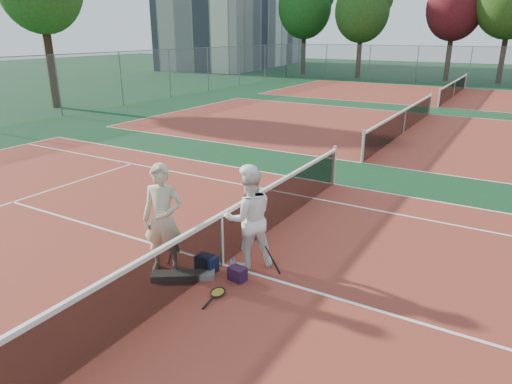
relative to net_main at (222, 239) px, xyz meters
The scene contains 22 objects.
ground 0.51m from the net_main, ahead, with size 130.00×130.00×0.00m, color #0F371C.
court_main 0.51m from the net_main, ahead, with size 23.77×10.97×0.01m, color maroon.
court_far_a 13.51m from the net_main, 90.00° to the left, with size 23.77×10.97×0.01m, color maroon.
court_far_b 27.00m from the net_main, 90.00° to the left, with size 23.77×10.97×0.01m, color maroon.
net_main is the anchor object (origin of this frame).
net_far_a 13.50m from the net_main, 90.00° to the left, with size 0.10×10.98×1.02m, color black, non-canonical shape.
net_far_b 27.00m from the net_main, 90.00° to the left, with size 0.10×10.98×1.02m, color black, non-canonical shape.
fence_back 34.01m from the net_main, 90.00° to the left, with size 32.00×0.06×3.00m, color slate, non-canonical shape.
fence_left 17.39m from the net_main, 157.13° to the left, with size 54.50×0.06×3.00m, color slate, non-canonical shape.
apartment_block 52.62m from the net_main, 122.47° to the left, with size 10.00×22.00×15.00m, color beige.
player_a 1.12m from the net_main, 139.75° to the right, with size 0.72×0.47×1.97m, color beige.
player_b 0.64m from the net_main, 30.60° to the left, with size 0.90×0.70×1.85m, color white.
racket_red 0.90m from the net_main, 149.90° to the right, with size 0.19×0.27×0.59m, color maroon, non-canonical shape.
racket_black_held 0.96m from the net_main, ahead, with size 0.29×0.27×0.55m, color black, non-canonical shape.
racket_spare 1.13m from the net_main, 59.62° to the right, with size 0.60×0.27×0.07m, color black, non-canonical shape.
sports_bag_navy 0.51m from the net_main, 107.61° to the right, with size 0.37×0.25×0.29m, color black.
sports_bag_purple 0.74m from the net_main, 31.20° to the right, with size 0.30×0.21×0.24m, color #27102C.
net_cover_canvas 0.94m from the net_main, 111.30° to the right, with size 1.09×0.25×0.11m, color #645F5A.
water_bottle 0.58m from the net_main, 31.62° to the right, with size 0.09×0.09×0.30m, color silver.
tree_back_0 41.17m from the net_main, 113.00° to the left, with size 5.17×5.17×9.30m.
tree_back_1 38.23m from the net_main, 105.07° to the left, with size 4.85×4.85×8.65m.
tree_back_maroon 38.22m from the net_main, 93.39° to the left, with size 4.62×4.62×8.59m.
Camera 1 is at (4.34, -6.12, 4.05)m, focal length 32.00 mm.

